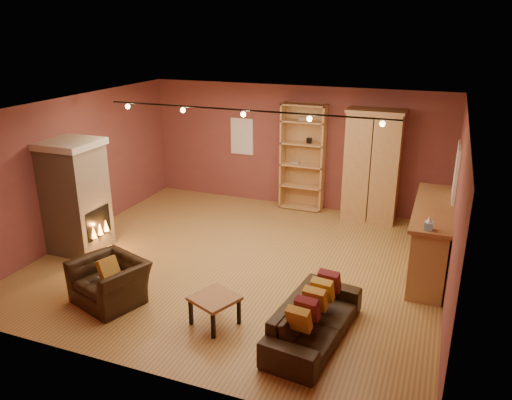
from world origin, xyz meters
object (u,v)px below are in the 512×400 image
at_px(armoire, 372,166).
at_px(bar_counter, 431,238).
at_px(armchair, 109,275).
at_px(fireplace, 76,197).
at_px(bookcase, 304,156).
at_px(coffee_table, 215,301).
at_px(loveseat, 315,313).

xyz_separation_m(armoire, bar_counter, (1.37, -2.08, -0.61)).
bearing_deg(bar_counter, armchair, -147.87).
height_order(fireplace, armoire, armoire).
bearing_deg(bookcase, coffee_table, -87.94).
bearing_deg(armoire, coffee_table, -105.77).
height_order(bar_counter, armchair, bar_counter).
relative_size(bar_counter, loveseat, 1.26).
relative_size(fireplace, bookcase, 0.87).
xyz_separation_m(fireplace, armchair, (1.70, -1.39, -0.60)).
bearing_deg(fireplace, loveseat, -13.73).
bearing_deg(armoire, bar_counter, -56.73).
distance_m(loveseat, armchair, 3.20).
distance_m(bookcase, bar_counter, 3.76).
height_order(fireplace, armchair, fireplace).
xyz_separation_m(armoire, coffee_table, (-1.39, -4.92, -0.84)).
bearing_deg(bar_counter, coffee_table, -134.15).
relative_size(fireplace, armoire, 0.87).
distance_m(fireplace, armchair, 2.28).
bearing_deg(loveseat, armchair, 100.31).
xyz_separation_m(fireplace, armoire, (4.88, 3.54, 0.16)).
xyz_separation_m(bookcase, armchair, (-1.60, -5.11, -0.78)).
bearing_deg(armoire, loveseat, -89.72).
distance_m(armchair, coffee_table, 1.78).
xyz_separation_m(armchair, coffee_table, (1.78, 0.01, -0.08)).
distance_m(fireplace, loveseat, 5.09).
bearing_deg(fireplace, coffee_table, -21.58).
bearing_deg(bar_counter, armoire, 123.27).
distance_m(fireplace, coffee_table, 3.81).
distance_m(bar_counter, loveseat, 2.98).
height_order(armoire, bar_counter, armoire).
distance_m(fireplace, armoire, 6.03).
distance_m(armoire, bar_counter, 2.56).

